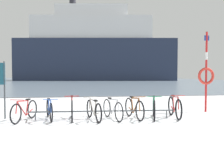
# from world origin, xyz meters

# --- Properties ---
(ground) EXTENTS (80.00, 132.00, 0.08)m
(ground) POSITION_xyz_m (0.00, 53.90, -0.04)
(ground) COLOR white
(bike_rack) EXTENTS (4.96, 0.28, 0.31)m
(bike_rack) POSITION_xyz_m (-0.34, 1.79, 0.27)
(bike_rack) COLOR #4C5156
(bike_rack) RESTS_ON ground
(bicycle_0) EXTENTS (0.61, 1.61, 0.75)m
(bicycle_0) POSITION_xyz_m (-2.90, 1.83, 0.34)
(bicycle_0) COLOR black
(bicycle_0) RESTS_ON ground
(bicycle_1) EXTENTS (0.54, 1.63, 0.74)m
(bicycle_1) POSITION_xyz_m (-2.13, 1.97, 0.34)
(bicycle_1) COLOR black
(bicycle_1) RESTS_ON ground
(bicycle_2) EXTENTS (0.46, 1.79, 0.85)m
(bicycle_2) POSITION_xyz_m (-1.37, 1.89, 0.38)
(bicycle_2) COLOR black
(bicycle_2) RESTS_ON ground
(bicycle_3) EXTENTS (0.55, 1.64, 0.75)m
(bicycle_3) POSITION_xyz_m (-0.65, 1.69, 0.34)
(bicycle_3) COLOR black
(bicycle_3) RESTS_ON ground
(bicycle_4) EXTENTS (0.58, 1.64, 0.77)m
(bicycle_4) POSITION_xyz_m (-0.01, 1.74, 0.35)
(bicycle_4) COLOR black
(bicycle_4) RESTS_ON ground
(bicycle_5) EXTENTS (0.46, 1.65, 0.80)m
(bicycle_5) POSITION_xyz_m (0.75, 1.77, 0.36)
(bicycle_5) COLOR black
(bicycle_5) RESTS_ON ground
(bicycle_6) EXTENTS (0.62, 1.70, 0.82)m
(bicycle_6) POSITION_xyz_m (1.42, 1.67, 0.37)
(bicycle_6) COLOR black
(bicycle_6) RESTS_ON ground
(bicycle_7) EXTENTS (0.46, 1.67, 0.83)m
(bicycle_7) POSITION_xyz_m (2.20, 1.75, 0.37)
(bicycle_7) COLOR black
(bicycle_7) RESTS_ON ground
(rescue_post) EXTENTS (0.71, 0.11, 3.26)m
(rescue_post) POSITION_xyz_m (4.01, 2.86, 1.56)
(rescue_post) COLOR red
(rescue_post) RESTS_ON ground
(ferry_ship) EXTENTS (43.01, 14.99, 24.82)m
(ferry_ship) POSITION_xyz_m (2.88, 58.08, 8.33)
(ferry_ship) COLOR #232D47
(ferry_ship) RESTS_ON ground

